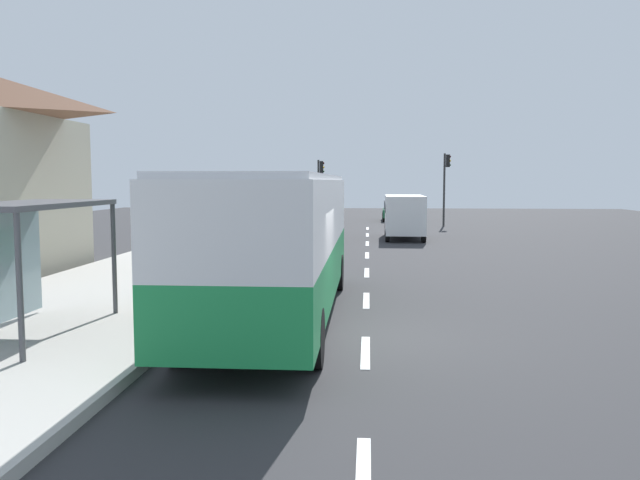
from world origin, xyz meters
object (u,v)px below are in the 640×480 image
sedan_near (394,211)px  recycling_bin_green (179,283)px  recycling_bin_orange (170,288)px  traffic_light_near_side (446,178)px  bus (278,237)px  bus_shelter (13,233)px  white_van (404,214)px  traffic_light_far_side (320,181)px

sedan_near → recycling_bin_green: sedan_near is taller
recycling_bin_orange → traffic_light_near_side: size_ratio=0.19×
bus → recycling_bin_orange: 2.76m
recycling_bin_green → bus_shelter: 4.14m
recycling_bin_green → sedan_near: bearing=79.4°
white_van → recycling_bin_green: white_van is taller
white_van → traffic_light_near_side: 10.37m
traffic_light_near_side → bus_shelter: bearing=-110.3°
traffic_light_near_side → traffic_light_far_side: bearing=174.7°
traffic_light_far_side → traffic_light_near_side: bearing=-5.3°
recycling_bin_orange → traffic_light_far_side: size_ratio=0.21×
white_van → bus: bearing=-101.0°
recycling_bin_orange → bus_shelter: (-2.21, -2.49, 1.44)m
bus → white_van: size_ratio=2.11×
bus → recycling_bin_green: size_ratio=11.60×
recycling_bin_green → traffic_light_near_side: bearing=71.6°
sedan_near → recycling_bin_green: size_ratio=4.66×
recycling_bin_green → recycling_bin_orange: bearing=-90.0°
bus → traffic_light_near_side: bearing=76.4°
bus → traffic_light_near_side: (7.21, 29.84, 1.43)m
traffic_light_near_side → traffic_light_far_side: traffic_light_near_side is taller
white_van → traffic_light_near_side: bearing=71.1°
bus → traffic_light_near_side: traffic_light_near_side is taller
traffic_light_near_side → recycling_bin_orange: bearing=-108.0°
recycling_bin_orange → traffic_light_far_side: bearing=87.9°
bus → sedan_near: (4.01, 35.64, -1.05)m
recycling_bin_green → traffic_light_near_side: (9.70, 29.08, 2.62)m
bus → traffic_light_far_side: bearing=92.6°
sedan_near → traffic_light_far_side: (-5.40, -5.00, 2.24)m
white_van → bus_shelter: bus_shelter is taller
recycling_bin_orange → traffic_light_near_side: traffic_light_near_side is taller
traffic_light_far_side → recycling_bin_orange: bearing=-92.1°
recycling_bin_orange → recycling_bin_green: same height
traffic_light_near_side → bus_shelter: 34.42m
traffic_light_far_side → sedan_near: bearing=42.8°
bus → sedan_near: 35.88m
recycling_bin_orange → bus: bearing=-1.5°
recycling_bin_green → traffic_light_far_side: 29.99m
white_van → traffic_light_near_side: size_ratio=1.06×
bus → bus_shelter: bearing=-152.7°
recycling_bin_green → traffic_light_far_side: traffic_light_far_side is taller
traffic_light_far_side → bus_shelter: size_ratio=1.13×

